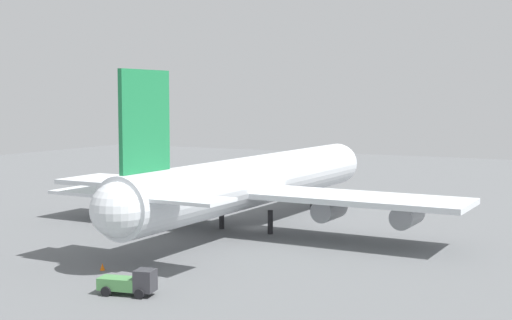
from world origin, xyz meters
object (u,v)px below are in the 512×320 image
baggage_tug (131,283)px  safety_cone_tail (102,267)px  safety_cone_nose (316,198)px  catering_truck (190,190)px  cargo_airplane (256,182)px

baggage_tug → safety_cone_tail: (6.08, 8.54, -0.78)m
baggage_tug → safety_cone_nose: baggage_tug is taller
catering_truck → safety_cone_nose: size_ratio=7.92×
cargo_airplane → safety_cone_nose: (29.07, 3.91, -6.08)m
safety_cone_nose → safety_cone_tail: safety_cone_tail is taller
safety_cone_nose → safety_cone_tail: (-57.87, -1.63, 0.05)m
catering_truck → safety_cone_nose: catering_truck is taller
catering_truck → cargo_airplane: bearing=-130.9°
cargo_airplane → catering_truck: (22.22, 25.64, -5.20)m
catering_truck → safety_cone_tail: bearing=-155.4°
baggage_tug → safety_cone_tail: baggage_tug is taller
cargo_airplane → safety_cone_nose: size_ratio=98.67×
cargo_airplane → safety_cone_tail: bearing=175.5°
baggage_tug → safety_cone_tail: bearing=54.5°
baggage_tug → safety_cone_nose: 64.76m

